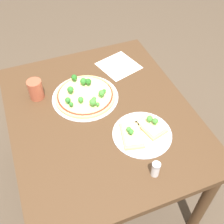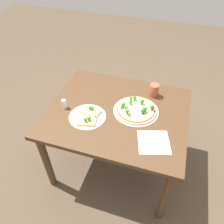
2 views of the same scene
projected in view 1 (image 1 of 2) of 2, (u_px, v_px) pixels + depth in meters
ground_plane at (104, 180)px, 1.95m from camera, size 8.00×8.00×0.00m
dining_table at (101, 124)px, 1.51m from camera, size 1.10×0.92×0.70m
pizza_tray_whole at (85, 95)px, 1.51m from camera, size 0.36×0.36×0.07m
pizza_tray_slice at (142, 131)px, 1.34m from camera, size 0.29×0.29×0.06m
drinking_cup at (36, 89)px, 1.48m from camera, size 0.08×0.08×0.11m
condiment_shaker at (156, 169)px, 1.17m from camera, size 0.04×0.04×0.08m
paper_menu at (119, 66)px, 1.71m from camera, size 0.26×0.26×0.00m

